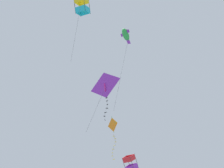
{
  "coord_description": "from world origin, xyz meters",
  "views": [
    {
      "loc": [
        18.3,
        -21.75,
        24.87
      ],
      "look_at": [
        -1.07,
        1.12,
        39.96
      ],
      "focal_mm": 58.39,
      "sensor_mm": 36.0,
      "label": 1
    }
  ],
  "objects_px": {
    "kite_fish_mid_left": "(126,35)",
    "kite_delta_low_drifter": "(106,86)",
    "kite_diamond_upper_right": "(113,126)",
    "kite_box_near_left": "(82,6)",
    "kite_box_far_centre": "(130,163)"
  },
  "relations": [
    {
      "from": "kite_fish_mid_left",
      "to": "kite_delta_low_drifter",
      "type": "xyz_separation_m",
      "value": [
        0.35,
        -3.31,
        -6.96
      ]
    },
    {
      "from": "kite_diamond_upper_right",
      "to": "kite_box_near_left",
      "type": "xyz_separation_m",
      "value": [
        4.18,
        -9.04,
        7.41
      ]
    },
    {
      "from": "kite_diamond_upper_right",
      "to": "kite_box_far_centre",
      "type": "height_order",
      "value": "kite_diamond_upper_right"
    },
    {
      "from": "kite_diamond_upper_right",
      "to": "kite_box_near_left",
      "type": "distance_m",
      "value": 12.41
    },
    {
      "from": "kite_delta_low_drifter",
      "to": "kite_box_near_left",
      "type": "bearing_deg",
      "value": -90.19
    },
    {
      "from": "kite_box_near_left",
      "to": "kite_fish_mid_left",
      "type": "relative_size",
      "value": 0.72
    },
    {
      "from": "kite_diamond_upper_right",
      "to": "kite_fish_mid_left",
      "type": "bearing_deg",
      "value": -34.97
    },
    {
      "from": "kite_box_near_left",
      "to": "kite_delta_low_drifter",
      "type": "bearing_deg",
      "value": 70.49
    },
    {
      "from": "kite_fish_mid_left",
      "to": "kite_box_far_centre",
      "type": "bearing_deg",
      "value": 133.53
    },
    {
      "from": "kite_box_near_left",
      "to": "kite_delta_low_drifter",
      "type": "xyz_separation_m",
      "value": [
        0.21,
        2.92,
        -6.66
      ]
    },
    {
      "from": "kite_box_near_left",
      "to": "kite_fish_mid_left",
      "type": "distance_m",
      "value": 6.24
    },
    {
      "from": "kite_diamond_upper_right",
      "to": "kite_box_far_centre",
      "type": "bearing_deg",
      "value": 19.29
    },
    {
      "from": "kite_box_near_left",
      "to": "kite_box_far_centre",
      "type": "height_order",
      "value": "kite_box_near_left"
    },
    {
      "from": "kite_diamond_upper_right",
      "to": "kite_box_near_left",
      "type": "bearing_deg",
      "value": -65.34
    },
    {
      "from": "kite_fish_mid_left",
      "to": "kite_delta_low_drifter",
      "type": "height_order",
      "value": "kite_fish_mid_left"
    }
  ]
}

